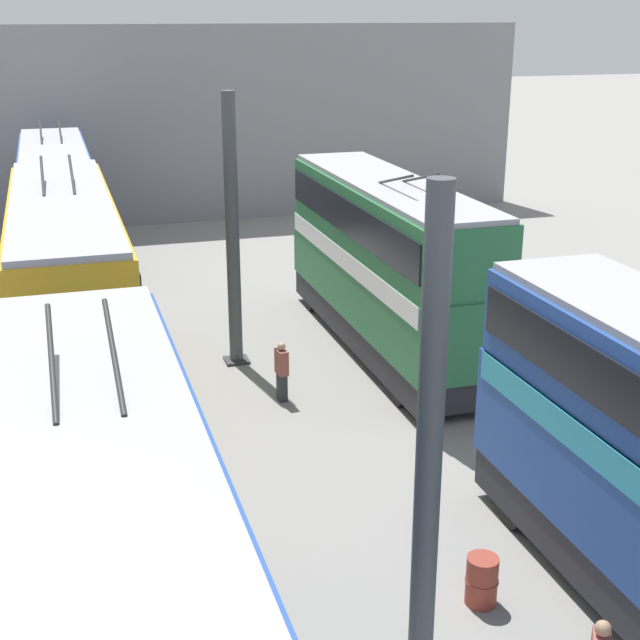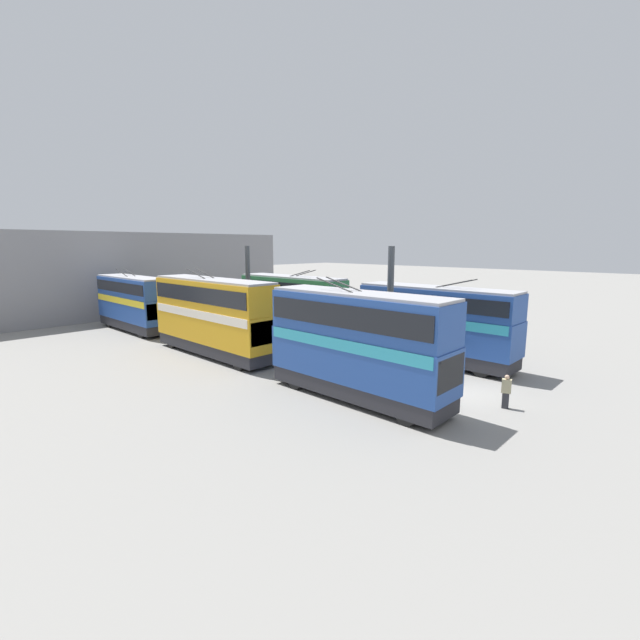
# 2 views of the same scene
# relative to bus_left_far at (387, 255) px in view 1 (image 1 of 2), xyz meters

# --- Properties ---
(depot_back_wall) EXTENTS (0.50, 36.00, 8.91)m
(depot_back_wall) POSITION_rel_bus_left_far_xyz_m (18.50, 4.41, 1.63)
(depot_back_wall) COLOR gray
(depot_back_wall) RESTS_ON ground_plane
(support_column_near) EXTENTS (0.67, 0.67, 7.50)m
(support_column_near) POSITION_rel_bus_left_far_xyz_m (-13.07, 4.41, 0.80)
(support_column_near) COLOR #42474C
(support_column_near) RESTS_ON ground_plane
(support_column_far) EXTENTS (0.67, 0.67, 7.50)m
(support_column_far) POSITION_rel_bus_left_far_xyz_m (0.19, 4.41, 0.80)
(support_column_far) COLOR #42474C
(support_column_far) RESTS_ON ground_plane
(bus_left_far) EXTENTS (10.93, 2.54, 5.59)m
(bus_left_far) POSITION_rel_bus_left_far_xyz_m (0.00, 0.00, 0.00)
(bus_left_far) COLOR black
(bus_left_far) RESTS_ON ground_plane
(bus_right_near) EXTENTS (9.83, 2.54, 5.96)m
(bus_right_near) POSITION_rel_bus_left_far_xyz_m (-14.23, 8.82, 0.20)
(bus_right_near) COLOR black
(bus_right_near) RESTS_ON ground_plane
(bus_right_mid) EXTENTS (11.35, 2.54, 5.93)m
(bus_right_mid) POSITION_rel_bus_left_far_xyz_m (-1.63, 8.82, 0.20)
(bus_right_mid) COLOR black
(bus_right_mid) RESTS_ON ground_plane
(bus_right_far) EXTENTS (9.97, 2.54, 5.46)m
(bus_right_far) POSITION_rel_bus_left_far_xyz_m (11.06, 8.82, -0.06)
(bus_right_far) COLOR black
(bus_right_far) RESTS_ON ground_plane
(person_aisle_midway) EXTENTS (0.44, 0.28, 1.58)m
(person_aisle_midway) POSITION_rel_bus_left_far_xyz_m (-2.76, 3.84, -1.99)
(person_aisle_midway) COLOR #2D2D33
(person_aisle_midway) RESTS_ON ground_plane
(oil_drum) EXTENTS (0.57, 0.57, 0.87)m
(oil_drum) POSITION_rel_bus_left_far_xyz_m (-11.73, 2.73, -2.39)
(oil_drum) COLOR #933828
(oil_drum) RESTS_ON ground_plane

